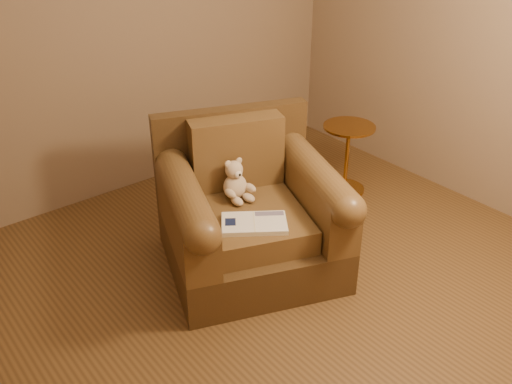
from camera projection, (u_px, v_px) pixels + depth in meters
floor at (292, 301)px, 3.56m from camera, size 4.00×4.00×0.00m
room at (304, 22)px, 2.72m from camera, size 4.02×4.02×2.71m
armchair at (249, 214)px, 3.75m from camera, size 1.37×1.33×0.97m
teddy_bear at (236, 184)px, 3.71m from camera, size 0.20×0.23×0.28m
guidebook at (254, 223)px, 3.46m from camera, size 0.46×0.42×0.03m
side_table at (347, 156)px, 4.65m from camera, size 0.42×0.42×0.58m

